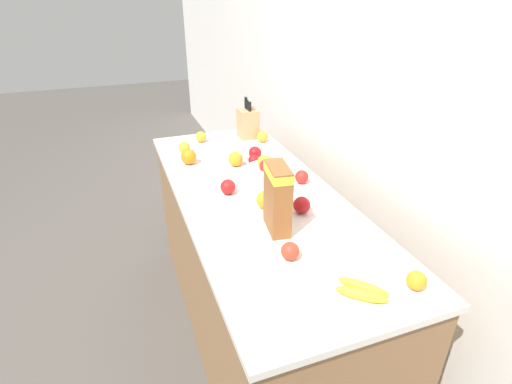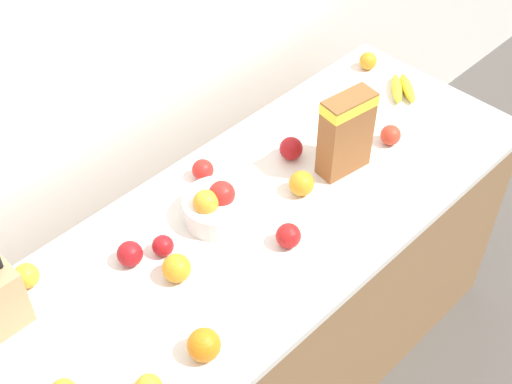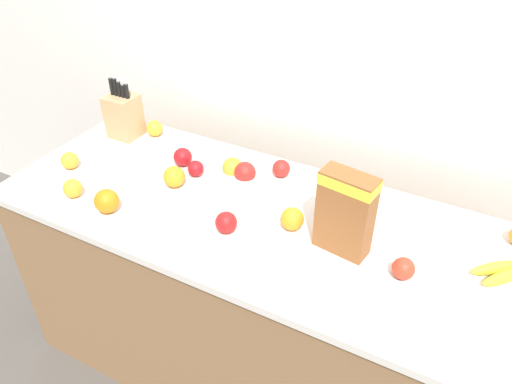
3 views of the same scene
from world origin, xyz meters
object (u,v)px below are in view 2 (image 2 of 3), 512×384
Objects in this scene: apple_rightmost at (288,236)px; orange_front_center at (26,276)px; banana_bunch at (402,88)px; orange_mid_right at (368,61)px; cereal_box at (346,131)px; orange_back_center at (177,268)px; orange_front_right at (301,183)px; apple_rear at (291,148)px; orange_front_left at (204,345)px; apple_by_knife_block at (390,135)px; apple_near_bananas at (130,254)px; apple_middle at (203,170)px; apple_front at (163,246)px; fruit_bowl at (217,206)px.

apple_rightmost is 0.75m from orange_front_center.
banana_bunch is 2.61× the size of orange_mid_right.
cereal_box is 3.45× the size of orange_back_center.
orange_front_right is at bearing -2.15° from orange_back_center.
orange_mid_right is at bearing 13.33° from apple_rear.
orange_front_right is (0.62, 0.22, -0.00)m from orange_front_left.
orange_front_center is (-0.91, 0.16, -0.00)m from apple_rear.
apple_rear reaches higher than apple_by_knife_block.
orange_front_center is (-0.99, 0.32, -0.12)m from cereal_box.
apple_near_bananas is 0.29m from orange_front_center.
apple_by_knife_block is 1.03m from orange_front_left.
apple_rightmost reaches higher than apple_by_knife_block.
orange_back_center reaches higher than banana_bunch.
orange_mid_right is (0.03, 0.19, 0.01)m from banana_bunch.
orange_mid_right is (0.51, 0.29, -0.12)m from cereal_box.
apple_rightmost is 1.11× the size of orange_mid_right.
apple_front is at bearing -152.56° from apple_middle.
apple_front is (-0.65, 0.13, -0.12)m from cereal_box.
cereal_box is 0.47m from fruit_bowl.
apple_rightmost is at bearing -72.57° from fruit_bowl.
apple_front is at bearing 72.34° from orange_back_center.
orange_front_center is at bearing 169.90° from apple_rear.
apple_rightmost reaches higher than apple_front.
cereal_box is 0.60m from orange_mid_right.
fruit_bowl is 0.97m from orange_mid_right.
cereal_box is at bearing -13.19° from apple_near_bananas.
orange_front_left reaches higher than apple_rear.
orange_front_left is (-0.72, -0.36, 0.01)m from apple_rear.
apple_rightmost is 0.46m from apple_near_bananas.
apple_middle is 0.86m from orange_mid_right.
apple_front is 0.10m from orange_back_center.
apple_near_bananas is 0.66m from apple_rear.
orange_front_left is 0.27m from orange_back_center.
apple_rear is at bearing 11.15° from orange_back_center.
orange_back_center is at bearing -42.31° from orange_front_center.
apple_middle is at bearing 37.54° from orange_back_center.
apple_by_knife_block is at bearing -12.40° from apple_near_bananas.
fruit_bowl is 2.71× the size of apple_rear.
cereal_box is 4.45× the size of apple_front.
apple_rightmost is 0.22m from orange_front_right.
apple_front is 0.37m from orange_front_left.
apple_rightmost is 0.96m from orange_mid_right.
cereal_box reaches higher than fruit_bowl.
apple_middle is 0.32m from orange_front_right.
apple_middle is at bearing 122.40° from orange_front_right.
apple_middle is 0.42m from orange_back_center.
orange_front_right is (-0.10, -0.14, 0.00)m from apple_rear.
apple_near_bananas is (-0.09, 0.04, 0.01)m from apple_front.
orange_front_center is at bearing 171.82° from banana_bunch.
fruit_bowl reaches higher than orange_front_center.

